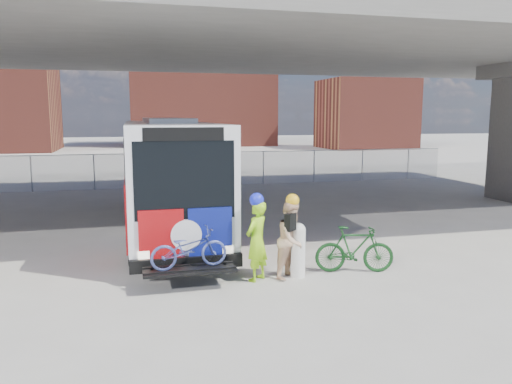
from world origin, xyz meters
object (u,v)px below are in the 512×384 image
object	(u,v)px
cyclist_hivis	(257,239)
cyclist_tan	(292,238)
bike_parked	(354,249)
bus	(166,165)
bollard	(298,248)

from	to	relation	value
cyclist_hivis	cyclist_tan	bearing A→B (deg)	136.11
cyclist_tan	bike_parked	bearing A→B (deg)	-39.80
bus	bike_parked	size ratio (longest dim) A/B	6.83
cyclist_hivis	bike_parked	size ratio (longest dim) A/B	1.08
bike_parked	bollard	bearing A→B (deg)	104.57
cyclist_hivis	cyclist_tan	distance (m)	0.85
cyclist_hivis	bus	bearing A→B (deg)	-119.76
bike_parked	cyclist_tan	bearing A→B (deg)	104.66
bollard	bike_parked	xyz separation A→B (m)	(1.44, 0.00, -0.12)
bus	bike_parked	bearing A→B (deg)	-57.63
cyclist_tan	bollard	bearing A→B (deg)	-39.00
bollard	cyclist_tan	distance (m)	0.29
bollard	cyclist_tan	size ratio (longest dim) A/B	0.65
bollard	bus	bearing A→B (deg)	112.15
cyclist_tan	bike_parked	size ratio (longest dim) A/B	1.05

